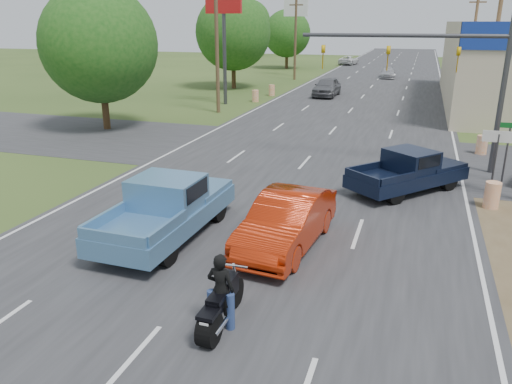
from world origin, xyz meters
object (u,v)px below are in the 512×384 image
(distant_car_silver, at_px, (388,73))
(distant_car_white, at_px, (349,60))
(navy_pickup, at_px, (410,170))
(distant_car_grey, at_px, (327,87))
(rider, at_px, (221,293))
(motorcycle, at_px, (220,308))
(blue_pickup, at_px, (169,206))
(red_convertible, at_px, (286,222))

(distant_car_silver, height_order, distant_car_white, distant_car_white)
(navy_pickup, xyz_separation_m, distant_car_silver, (-4.02, 44.23, -0.24))
(distant_car_grey, height_order, distant_car_white, distant_car_grey)
(rider, distance_m, distant_car_grey, 37.75)
(motorcycle, xyz_separation_m, distant_car_grey, (-4.56, 37.55, 0.32))
(rider, relative_size, distant_car_white, 0.35)
(rider, bearing_deg, distant_car_white, -83.59)
(rider, distance_m, navy_pickup, 11.97)
(blue_pickup, relative_size, distant_car_white, 1.21)
(rider, xyz_separation_m, navy_pickup, (3.68, 11.40, 0.00))
(distant_car_grey, bearing_deg, blue_pickup, -86.80)
(rider, height_order, distant_car_white, rider)
(red_convertible, relative_size, distant_car_white, 1.02)
(motorcycle, xyz_separation_m, distant_car_silver, (-0.34, 55.70, 0.09))
(distant_car_silver, bearing_deg, motorcycle, -91.91)
(red_convertible, bearing_deg, navy_pickup, 69.07)
(distant_car_silver, bearing_deg, red_convertible, -91.55)
(navy_pickup, distance_m, distant_car_silver, 44.42)
(motorcycle, bearing_deg, distant_car_grey, 97.31)
(blue_pickup, relative_size, navy_pickup, 1.14)
(rider, bearing_deg, navy_pickup, -107.49)
(red_convertible, height_order, blue_pickup, blue_pickup)
(motorcycle, distance_m, blue_pickup, 5.64)
(navy_pickup, bearing_deg, distant_car_grey, 147.18)
(motorcycle, relative_size, blue_pickup, 0.40)
(motorcycle, bearing_deg, blue_pickup, 129.37)
(rider, bearing_deg, motorcycle, 90.00)
(motorcycle, bearing_deg, rider, 90.00)
(distant_car_white, bearing_deg, blue_pickup, 101.00)
(navy_pickup, distance_m, distant_car_white, 63.81)
(rider, xyz_separation_m, blue_pickup, (-3.53, 4.30, 0.13))
(navy_pickup, height_order, distant_car_white, navy_pickup)
(red_convertible, height_order, rider, rider)
(red_convertible, relative_size, rider, 2.92)
(blue_pickup, bearing_deg, navy_pickup, 45.89)
(red_convertible, xyz_separation_m, blue_pickup, (-3.82, -0.30, 0.16))
(distant_car_silver, bearing_deg, rider, -91.91)
(blue_pickup, bearing_deg, rider, -49.23)
(motorcycle, relative_size, distant_car_silver, 0.55)
(red_convertible, distance_m, blue_pickup, 3.84)
(motorcycle, relative_size, rider, 1.37)
(red_convertible, distance_m, distant_car_silver, 51.03)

